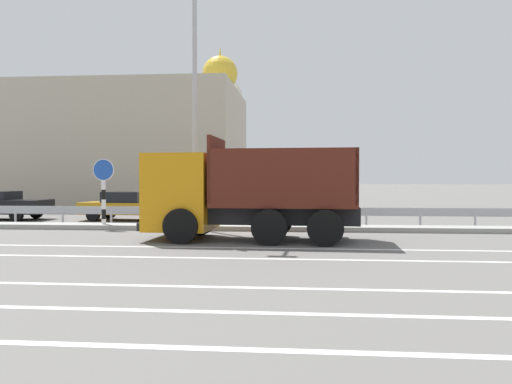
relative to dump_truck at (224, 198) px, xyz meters
The scene contains 15 objects.
ground_plane 1.99m from the dump_truck, 55.36° to the left, with size 320.00×320.00×0.00m, color #605E5B.
lane_strip_0 2.44m from the dump_truck, 63.28° to the right, with size 62.05×0.16×0.01m, color silver.
lane_strip_1 3.98m from the dump_truck, 75.73° to the right, with size 62.05×0.16×0.01m, color silver.
lane_strip_2 6.98m from the dump_truck, 82.23° to the right, with size 62.05×0.16×0.01m, color silver.
lane_strip_3 8.57m from the dump_truck, 83.71° to the right, with size 62.05×0.16×0.01m, color silver.
lane_strip_4 10.07m from the dump_truck, 84.67° to the right, with size 62.05×0.16×0.01m, color silver.
median_island 3.30m from the dump_truck, 73.83° to the left, with size 34.13×1.10×0.18m, color gray.
median_guardrail 4.40m from the dump_truck, 78.63° to the left, with size 62.05×0.09×0.78m.
dump_truck is the anchor object (origin of this frame).
median_road_sign 5.87m from the dump_truck, 149.85° to the left, with size 0.83×0.16×2.66m.
street_lamp_1 5.28m from the dump_truck, 118.57° to the left, with size 0.71×2.37×9.88m.
parked_car_3 8.71m from the dump_truck, 129.12° to the left, with size 4.28×2.07×1.31m.
parked_car_4 6.40m from the dump_truck, 95.44° to the left, with size 3.92×2.00×1.35m.
background_building_0 22.46m from the dump_truck, 120.80° to the left, with size 18.90×11.27×8.08m, color #B7AD99.
church_tower 30.75m from the dump_truck, 99.34° to the left, with size 3.60×3.60×13.99m.
Camera 1 is at (1.51, -16.65, 1.91)m, focal length 35.00 mm.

